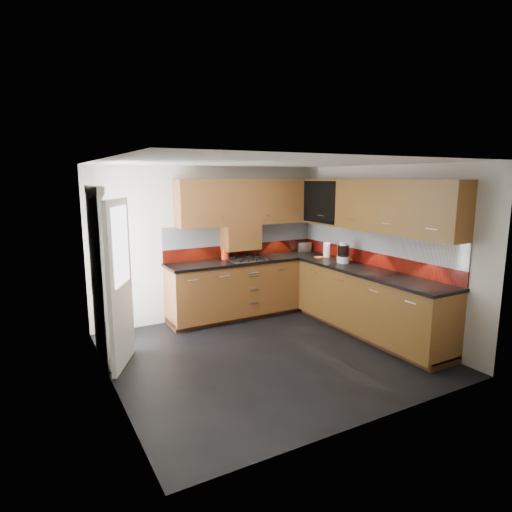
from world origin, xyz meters
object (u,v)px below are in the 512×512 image
toaster (304,247)px  food_processor (343,254)px  utensil_pot (225,253)px  gas_hob (246,259)px

toaster → food_processor: size_ratio=0.86×
utensil_pot → toaster: size_ratio=1.77×
gas_hob → food_processor: bearing=-39.0°
utensil_pot → toaster: 1.52m
utensil_pot → toaster: utensil_pot is taller
utensil_pot → toaster: bearing=-0.5°
utensil_pot → food_processor: (1.44, -1.16, 0.04)m
gas_hob → toaster: size_ratio=2.17×
gas_hob → utensil_pot: utensil_pot is taller
toaster → food_processor: 1.15m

